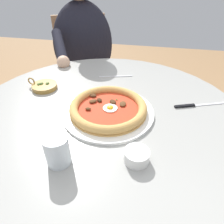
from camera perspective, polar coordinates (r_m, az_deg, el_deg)
The scene contains 10 objects.
ground_plane at distance 1.32m, azimuth -1.29°, elevation -26.55°, with size 6.00×6.00×0.02m, color #9E754C.
dining_table at distance 0.82m, azimuth -1.88°, elevation -6.70°, with size 1.06×1.06×0.73m.
pizza_on_plate at distance 0.73m, azimuth -1.16°, elevation 0.78°, with size 0.34×0.34×0.04m.
water_glass at distance 0.57m, azimuth -15.25°, elevation -10.87°, with size 0.07×0.07×0.09m.
steak_knife at distance 0.84m, azimuth 22.13°, elevation 1.78°, with size 0.08×0.21×0.01m.
ramekin_capers at distance 0.57m, azimuth 7.05°, elevation -12.23°, with size 0.07×0.07×0.04m.
olive_pan at distance 0.94m, azimuth -18.79°, elevation 7.00°, with size 0.11×0.13×0.04m.
fork_utensil at distance 0.99m, azimuth 1.08°, elevation 10.13°, with size 0.05×0.16×0.00m.
diner_person at distance 1.50m, azimuth -7.60°, elevation 11.49°, with size 0.57×0.45×1.19m.
cafe_chair_diner at distance 1.64m, azimuth -8.10°, elevation 13.45°, with size 0.58×0.58×0.87m.
Camera 1 is at (-0.58, -0.14, 1.17)m, focal length 32.07 mm.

